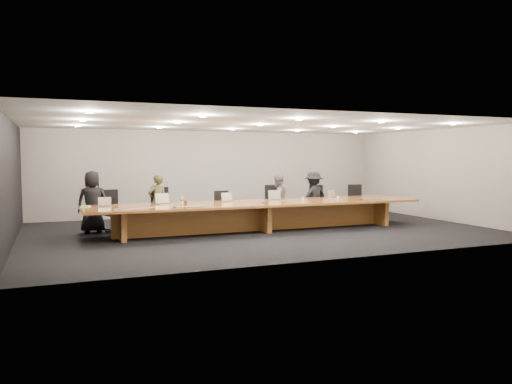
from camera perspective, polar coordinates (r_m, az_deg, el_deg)
ground at (r=13.25m, az=0.49°, el=-4.40°), size 12.00×12.00×0.00m
back_wall at (r=16.88m, az=-4.78°, el=2.17°), size 12.00×0.02×2.80m
left_wall_panel at (r=12.13m, az=-26.34°, el=0.92°), size 0.08×7.84×2.74m
conference_table at (r=13.19m, az=0.50°, el=-2.16°), size 9.00×1.80×0.75m
chair_far_left at (r=13.56m, az=-16.01°, el=-2.00°), size 0.71×0.71×1.11m
chair_left at (r=13.61m, az=-11.01°, el=-1.80°), size 0.72×0.72×1.16m
chair_mid_left at (r=14.17m, az=-3.71°, el=-1.83°), size 0.52×0.52×1.00m
chair_mid_right at (r=14.63m, az=2.21°, el=-1.36°), size 0.64×0.64×1.14m
chair_right at (r=15.36m, az=7.29°, el=-1.21°), size 0.58×0.58×1.10m
chair_far_right at (r=16.12m, az=11.55°, el=-1.03°), size 0.62×0.62×1.09m
person_a at (r=13.38m, az=-18.17°, el=-1.08°), size 0.87×0.66×1.59m
person_b at (r=13.67m, az=-11.19°, el=-1.09°), size 0.62×0.50×1.48m
person_c at (r=14.61m, az=2.50°, el=-0.81°), size 0.83×0.74×1.43m
person_d at (r=15.21m, az=6.62°, el=-0.51°), size 1.05×0.73×1.49m
laptop_a at (r=12.46m, az=-16.91°, el=-1.09°), size 0.32×0.25×0.24m
laptop_b at (r=12.78m, az=-10.44°, el=-0.75°), size 0.41×0.34×0.29m
laptop_c at (r=13.28m, az=-3.09°, el=-0.59°), size 0.37×0.31×0.25m
laptop_d at (r=13.77m, az=2.32°, el=-0.36°), size 0.37×0.28×0.28m
laptop_e at (r=14.55m, az=8.98°, el=-0.23°), size 0.39×0.34×0.25m
water_bottle at (r=12.70m, az=-8.44°, el=-0.95°), size 0.08×0.08×0.20m
amber_mug at (r=12.46m, az=-8.06°, el=-1.25°), size 0.09×0.09×0.11m
paper_cup_near at (r=13.96m, az=5.39°, el=-0.72°), size 0.09×0.09×0.08m
paper_cup_far at (r=14.46m, az=9.33°, el=-0.61°), size 0.08×0.08×0.08m
notepad at (r=12.57m, az=-18.88°, el=-1.60°), size 0.26×0.22×0.01m
lime_gadget at (r=12.56m, az=-18.93°, el=-1.51°), size 0.19×0.14×0.03m
av_box at (r=11.66m, az=-15.63°, el=-1.93°), size 0.19×0.15×0.03m
mic_left at (r=11.86m, az=-9.27°, el=-1.72°), size 0.13×0.13×0.03m
mic_center at (r=12.86m, az=0.85°, el=-1.23°), size 0.15×0.15×0.03m
mic_right at (r=14.07m, az=11.99°, el=-0.86°), size 0.16×0.16×0.03m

